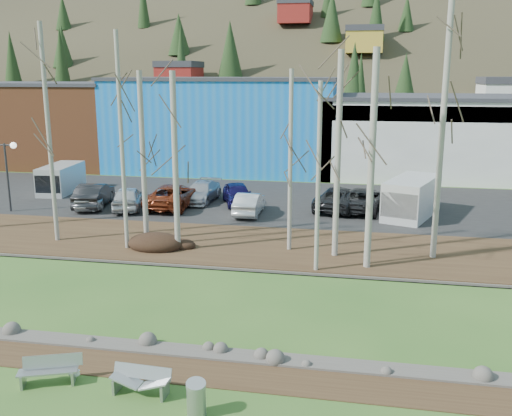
% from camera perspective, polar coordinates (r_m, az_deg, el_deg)
% --- Properties ---
extents(ground, '(200.00, 200.00, 0.00)m').
position_cam_1_polar(ground, '(16.65, -14.74, -18.30)').
color(ground, '#30591F').
rests_on(ground, ground).
extents(dirt_strip, '(80.00, 1.80, 0.03)m').
position_cam_1_polar(dirt_strip, '(18.29, -11.86, -15.02)').
color(dirt_strip, '#382616').
rests_on(dirt_strip, ground).
extents(near_bank_rocks, '(80.00, 0.80, 0.50)m').
position_cam_1_polar(near_bank_rocks, '(19.12, -10.69, -13.70)').
color(near_bank_rocks, '#47423D').
rests_on(near_bank_rocks, ground).
extents(river, '(80.00, 8.00, 0.90)m').
position_cam_1_polar(river, '(22.62, -6.90, -9.17)').
color(river, black).
rests_on(river, ground).
extents(far_bank_rocks, '(80.00, 0.80, 0.46)m').
position_cam_1_polar(far_bank_rocks, '(26.30, -4.22, -5.85)').
color(far_bank_rocks, '#47423D').
rests_on(far_bank_rocks, ground).
extents(far_bank, '(80.00, 7.00, 0.15)m').
position_cam_1_polar(far_bank, '(29.23, -2.61, -3.70)').
color(far_bank, '#382616').
rests_on(far_bank, ground).
extents(parking_lot, '(80.00, 14.00, 0.14)m').
position_cam_1_polar(parking_lot, '(39.19, 0.90, 0.70)').
color(parking_lot, black).
rests_on(parking_lot, ground).
extents(building_brick, '(16.32, 12.24, 7.80)m').
position_cam_1_polar(building_brick, '(60.20, -19.98, 8.01)').
color(building_brick, brown).
rests_on(building_brick, ground).
extents(building_blue, '(20.40, 12.24, 8.30)m').
position_cam_1_polar(building_blue, '(53.37, -2.91, 8.48)').
color(building_blue, blue).
rests_on(building_blue, ground).
extents(building_white, '(18.36, 12.24, 6.80)m').
position_cam_1_polar(building_white, '(52.23, 16.83, 7.01)').
color(building_white, beige).
rests_on(building_white, ground).
extents(hillside, '(160.00, 72.00, 35.00)m').
position_cam_1_polar(hillside, '(97.32, 7.20, 18.42)').
color(hillside, '#2F2B1C').
rests_on(hillside, ground).
extents(bench_intact, '(1.71, 1.02, 0.82)m').
position_cam_1_polar(bench_intact, '(17.78, -19.95, -15.00)').
color(bench_intact, '#9EA1A3').
rests_on(bench_intact, ground).
extents(bench_damaged, '(1.71, 0.64, 0.75)m').
position_cam_1_polar(bench_damaged, '(16.66, -11.41, -16.56)').
color(bench_damaged, '#9EA1A3').
rests_on(bench_damaged, ground).
extents(litter_bin, '(0.65, 0.65, 0.86)m').
position_cam_1_polar(litter_bin, '(15.53, -5.99, -18.54)').
color(litter_bin, '#9EA1A3').
rests_on(litter_bin, ground).
extents(seagull, '(0.47, 0.22, 0.34)m').
position_cam_1_polar(seagull, '(17.90, -17.73, -15.44)').
color(seagull, gold).
rests_on(seagull, ground).
extents(dirt_mound, '(2.81, 1.98, 0.55)m').
position_cam_1_polar(dirt_mound, '(28.83, -9.99, -3.40)').
color(dirt_mound, black).
rests_on(dirt_mound, far_bank).
extents(birch_1, '(0.23, 0.23, 10.92)m').
position_cam_1_polar(birch_1, '(30.57, -20.00, 6.87)').
color(birch_1, '#A7A296').
rests_on(birch_1, far_bank).
extents(birch_2, '(0.27, 0.27, 8.62)m').
position_cam_1_polar(birch_2, '(29.53, -11.23, 4.96)').
color(birch_2, '#A7A296').
rests_on(birch_2, far_bank).
extents(birch_3, '(0.20, 0.20, 10.43)m').
position_cam_1_polar(birch_3, '(28.16, -13.28, 6.33)').
color(birch_3, '#A7A296').
rests_on(birch_3, far_bank).
extents(birch_4, '(0.29, 0.29, 8.60)m').
position_cam_1_polar(birch_4, '(27.51, -8.08, 4.47)').
color(birch_4, '#A7A296').
rests_on(birch_4, far_bank).
extents(birch_5, '(0.21, 0.21, 8.68)m').
position_cam_1_polar(birch_5, '(27.31, 3.46, 4.60)').
color(birch_5, '#A7A296').
rests_on(birch_5, far_bank).
extents(birch_6, '(0.19, 0.19, 8.18)m').
position_cam_1_polar(birch_6, '(24.45, 6.25, 2.93)').
color(birch_6, '#A7A296').
rests_on(birch_6, far_bank).
extents(birch_7, '(0.30, 0.30, 9.54)m').
position_cam_1_polar(birch_7, '(25.11, 11.48, 4.58)').
color(birch_7, '#A7A296').
rests_on(birch_7, far_bank).
extents(birch_8, '(0.28, 0.28, 9.51)m').
position_cam_1_polar(birch_8, '(26.53, 8.19, 5.14)').
color(birch_8, '#A7A296').
rests_on(birch_8, far_bank).
extents(birch_9, '(0.28, 0.28, 11.98)m').
position_cam_1_polar(birch_9, '(27.17, 18.12, 7.43)').
color(birch_9, '#A7A296').
rests_on(birch_9, far_bank).
extents(street_lamp, '(1.67, 0.46, 4.38)m').
position_cam_1_polar(street_lamp, '(38.63, -23.77, 4.69)').
color(street_lamp, '#262628').
rests_on(street_lamp, parking_lot).
extents(car_0, '(2.83, 4.62, 1.47)m').
position_cam_1_polar(car_0, '(38.37, -16.07, 1.13)').
color(car_0, '#BEBEC0').
rests_on(car_0, parking_lot).
extents(car_1, '(2.51, 4.94, 1.55)m').
position_cam_1_polar(car_1, '(38.54, -15.91, 1.26)').
color(car_1, black).
rests_on(car_1, parking_lot).
extents(car_2, '(2.60, 5.50, 1.52)m').
position_cam_1_polar(car_2, '(37.36, -8.26, 1.24)').
color(car_2, maroon).
rests_on(car_2, parking_lot).
extents(car_3, '(2.06, 4.63, 1.32)m').
position_cam_1_polar(car_3, '(38.81, -5.49, 1.62)').
color(car_3, '#A4A5AB').
rests_on(car_3, parking_lot).
extents(car_4, '(3.04, 4.48, 1.42)m').
position_cam_1_polar(car_4, '(37.78, -1.87, 1.43)').
color(car_4, '#131046').
rests_on(car_4, parking_lot).
extents(car_5, '(1.55, 4.16, 1.36)m').
position_cam_1_polar(car_5, '(35.10, -0.68, 0.46)').
color(car_5, silver).
rests_on(car_5, parking_lot).
extents(car_6, '(3.41, 5.62, 1.46)m').
position_cam_1_polar(car_6, '(36.71, 8.36, 0.97)').
color(car_6, '#232325').
rests_on(car_6, parking_lot).
extents(car_7, '(2.78, 5.15, 1.42)m').
position_cam_1_polar(car_7, '(36.78, 14.49, 0.68)').
color(car_7, silver).
rests_on(car_7, parking_lot).
extents(car_8, '(3.41, 5.62, 1.46)m').
position_cam_1_polar(car_8, '(36.68, 10.68, 0.87)').
color(car_8, '#232325').
rests_on(car_8, parking_lot).
extents(car_9, '(2.83, 4.62, 1.47)m').
position_cam_1_polar(car_9, '(37.34, -12.68, 1.00)').
color(car_9, '#BEBEC0').
rests_on(car_9, parking_lot).
extents(van_white, '(3.89, 5.76, 2.33)m').
position_cam_1_polar(van_white, '(35.59, 15.23, 0.97)').
color(van_white, white).
rests_on(van_white, parking_lot).
extents(van_grey, '(2.34, 4.74, 2.00)m').
position_cam_1_polar(van_grey, '(43.86, -19.00, 2.75)').
color(van_grey, silver).
rests_on(van_grey, parking_lot).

